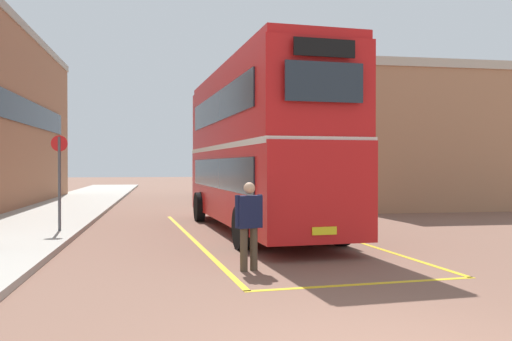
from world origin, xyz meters
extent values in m
plane|color=brown|center=(0.00, 14.40, 0.00)|extent=(135.60, 135.60, 0.00)
cube|color=#A39E93|center=(-6.50, 16.80, 0.07)|extent=(4.00, 57.60, 0.14)
cube|color=#232D38|center=(-8.07, 19.82, 4.25)|extent=(0.06, 15.69, 1.10)
cube|color=#AD7A56|center=(9.33, 23.16, 2.95)|extent=(7.67, 15.60, 5.90)
cube|color=#19232D|center=(5.47, 23.16, 3.25)|extent=(0.06, 11.86, 1.10)
cube|color=#BCB29E|center=(9.33, 23.16, 6.08)|extent=(7.79, 15.72, 0.36)
cylinder|color=black|center=(-1.00, 13.68, 0.50)|extent=(0.37, 1.02, 1.00)
cylinder|color=black|center=(1.44, 13.90, 0.50)|extent=(0.37, 1.02, 1.00)
cylinder|color=black|center=(-0.44, 7.29, 0.50)|extent=(0.37, 1.02, 1.00)
cylinder|color=black|center=(2.00, 7.50, 0.50)|extent=(0.37, 1.02, 1.00)
cube|color=red|center=(0.50, 10.59, 1.40)|extent=(3.26, 10.52, 2.10)
cube|color=red|center=(0.50, 10.59, 3.50)|extent=(3.24, 10.31, 2.10)
cube|color=red|center=(0.50, 10.59, 4.65)|extent=(3.14, 10.20, 0.20)
cube|color=silver|center=(0.50, 10.59, 2.45)|extent=(3.28, 10.42, 0.14)
cube|color=#232D38|center=(-0.70, 10.49, 1.70)|extent=(0.77, 8.46, 0.84)
cube|color=#232D38|center=(-0.70, 10.49, 3.60)|extent=(0.77, 8.46, 0.84)
cube|color=#232D38|center=(1.70, 10.70, 1.70)|extent=(0.77, 8.46, 0.84)
cube|color=#232D38|center=(1.70, 10.70, 3.60)|extent=(0.77, 8.46, 0.84)
cube|color=#232D38|center=(0.95, 5.42, 3.60)|extent=(1.66, 0.18, 0.80)
cube|color=black|center=(0.95, 5.42, 4.28)|extent=(1.30, 0.15, 0.36)
cube|color=#232D38|center=(0.05, 15.77, 1.80)|extent=(1.89, 0.20, 1.00)
cube|color=yellow|center=(0.95, 5.42, 0.63)|extent=(0.52, 0.07, 0.16)
cylinder|color=black|center=(1.31, 29.29, 0.46)|extent=(0.30, 0.93, 0.92)
cylinder|color=black|center=(3.76, 29.39, 0.46)|extent=(0.30, 0.93, 0.92)
cylinder|color=black|center=(1.53, 24.35, 0.46)|extent=(0.30, 0.93, 0.92)
cylinder|color=black|center=(3.97, 24.46, 0.46)|extent=(0.30, 0.93, 0.92)
cube|color=navy|center=(2.64, 26.87, 1.60)|extent=(2.72, 8.33, 2.60)
cube|color=silver|center=(2.64, 26.87, 2.96)|extent=(2.57, 8.00, 0.12)
cube|color=#232D38|center=(1.44, 26.82, 1.95)|extent=(0.32, 6.59, 0.96)
cube|color=#232D38|center=(3.84, 26.92, 1.95)|extent=(0.32, 6.59, 0.96)
cube|color=#232D38|center=(2.46, 31.01, 1.90)|extent=(1.89, 0.12, 1.10)
cylinder|color=#473828|center=(-0.57, 4.86, 0.40)|extent=(0.14, 0.14, 0.79)
cylinder|color=#473828|center=(-0.77, 4.79, 0.40)|extent=(0.14, 0.14, 0.79)
cube|color=#141938|center=(-0.67, 4.83, 1.09)|extent=(0.51, 0.36, 0.59)
cylinder|color=#141938|center=(-0.45, 4.90, 1.12)|extent=(0.09, 0.09, 0.56)
cylinder|color=#141938|center=(-0.89, 4.75, 1.12)|extent=(0.09, 0.09, 0.56)
sphere|color=tan|center=(-0.66, 4.81, 1.52)|extent=(0.21, 0.21, 0.21)
cylinder|color=#4C4C51|center=(-5.03, 10.53, 1.43)|extent=(0.08, 0.08, 2.58)
cylinder|color=red|center=(-5.03, 10.53, 2.54)|extent=(0.44, 0.03, 0.44)
cube|color=gold|center=(-1.48, 9.39, 0.00)|extent=(1.19, 12.32, 0.01)
cube|color=gold|center=(2.48, 9.73, 0.00)|extent=(1.19, 12.32, 0.01)
cube|color=gold|center=(1.04, 3.40, 0.00)|extent=(4.08, 0.47, 0.01)
camera|label=1|loc=(-2.21, -4.93, 1.95)|focal=37.85mm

